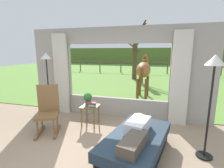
{
  "coord_description": "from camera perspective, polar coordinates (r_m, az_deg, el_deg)",
  "views": [
    {
      "loc": [
        1.1,
        -2.27,
        1.89
      ],
      "look_at": [
        0.0,
        1.8,
        1.05
      ],
      "focal_mm": 26.39,
      "sensor_mm": 36.0,
      "label": 1
    }
  ],
  "objects": [
    {
      "name": "reclining_person",
      "position": [
        3.03,
        8.5,
        -15.63
      ],
      "size": [
        0.47,
        1.43,
        0.22
      ],
      "rotation": [
        0.0,
        0.0,
        -0.23
      ],
      "color": "silver",
      "rests_on": "recliner_sofa"
    },
    {
      "name": "side_table",
      "position": [
        4.31,
        -7.61,
        -8.69
      ],
      "size": [
        0.44,
        0.44,
        0.52
      ],
      "color": "brown",
      "rests_on": "ground_plane"
    },
    {
      "name": "back_wall_with_window",
      "position": [
        4.71,
        1.46,
        3.43
      ],
      "size": [
        5.2,
        0.12,
        2.55
      ],
      "color": "#9E998E",
      "rests_on": "ground_plane"
    },
    {
      "name": "curtain_panel_right",
      "position": [
        4.49,
        22.48,
        1.55
      ],
      "size": [
        0.44,
        0.1,
        2.4
      ],
      "primitive_type": "cube",
      "color": "beige",
      "rests_on": "ground_plane"
    },
    {
      "name": "floor_lamp_right",
      "position": [
        3.2,
        31.72,
        2.37
      ],
      "size": [
        0.32,
        0.32,
        1.84
      ],
      "color": "black",
      "rests_on": "ground_plane"
    },
    {
      "name": "recliner_sofa",
      "position": [
        3.22,
        8.44,
        -20.07
      ],
      "size": [
        1.26,
        1.86,
        0.42
      ],
      "rotation": [
        0.0,
        0.0,
        -0.23
      ],
      "color": "black",
      "rests_on": "ground_plane"
    },
    {
      "name": "curtain_panel_left",
      "position": [
        5.25,
        -17.18,
        3.2
      ],
      "size": [
        0.44,
        0.1,
        2.4
      ],
      "primitive_type": "cube",
      "color": "beige",
      "rests_on": "ground_plane"
    },
    {
      "name": "pasture_tree",
      "position": [
        11.31,
        8.06,
        10.26
      ],
      "size": [
        1.29,
        1.26,
        3.91
      ],
      "color": "#4C3823",
      "rests_on": "outdoor_pasture_lawn"
    },
    {
      "name": "pasture_fence_line",
      "position": [
        14.64,
        10.83,
        6.53
      ],
      "size": [
        16.1,
        0.1,
        1.1
      ],
      "color": "brown",
      "rests_on": "outdoor_pasture_lawn"
    },
    {
      "name": "distant_hill_ridge",
      "position": [
        25.31,
        12.79,
        9.37
      ],
      "size": [
        36.0,
        2.0,
        2.4
      ],
      "primitive_type": "cube",
      "color": "#546A30",
      "rests_on": "ground_plane"
    },
    {
      "name": "horse",
      "position": [
        6.77,
        10.88,
        4.8
      ],
      "size": [
        0.57,
        1.81,
        1.73
      ],
      "rotation": [
        0.0,
        0.0,
        -0.01
      ],
      "color": "brown",
      "rests_on": "outdoor_pasture_lawn"
    },
    {
      "name": "book_stack",
      "position": [
        4.17,
        -6.8,
        -7.11
      ],
      "size": [
        0.2,
        0.16,
        0.12
      ],
      "color": "#337247",
      "rests_on": "side_table"
    },
    {
      "name": "outdoor_pasture_lawn",
      "position": [
        15.59,
        10.98,
        4.08
      ],
      "size": [
        36.0,
        21.68,
        0.02
      ],
      "primitive_type": "cube",
      "color": "olive",
      "rests_on": "ground_plane"
    },
    {
      "name": "rocking_chair",
      "position": [
        4.19,
        -21.33,
        -8.24
      ],
      "size": [
        0.69,
        0.8,
        1.12
      ],
      "rotation": [
        0.0,
        0.0,
        0.39
      ],
      "color": "brown",
      "rests_on": "ground_plane"
    },
    {
      "name": "ground_plane",
      "position": [
        3.15,
        -9.51,
        -25.71
      ],
      "size": [
        12.0,
        12.0,
        0.0
      ],
      "primitive_type": "plane",
      "color": "gray"
    },
    {
      "name": "floor_lamp_left",
      "position": [
        5.12,
        -21.73,
        6.06
      ],
      "size": [
        0.32,
        0.32,
        1.85
      ],
      "color": "black",
      "rests_on": "ground_plane"
    },
    {
      "name": "potted_plant",
      "position": [
        4.31,
        -8.38,
        -4.85
      ],
      "size": [
        0.22,
        0.22,
        0.32
      ],
      "color": "#4C5156",
      "rests_on": "side_table"
    }
  ]
}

